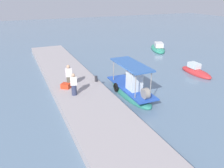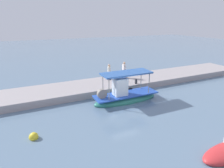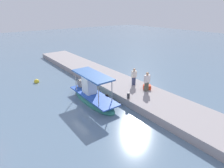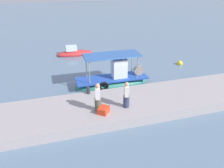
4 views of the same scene
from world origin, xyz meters
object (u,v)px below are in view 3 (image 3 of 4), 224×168
(marker_buoy, at_px, (37,82))
(fisherman_by_crate, at_px, (134,77))
(cargo_crate, at_px, (147,87))
(fisherman_near_bollard, at_px, (147,82))
(main_fishing_boat, at_px, (93,96))
(mooring_bollard, at_px, (128,95))

(marker_buoy, bearing_deg, fisherman_by_crate, -139.15)
(cargo_crate, bearing_deg, fisherman_near_bollard, 123.83)
(fisherman_near_bollard, bearing_deg, marker_buoy, 35.07)
(cargo_crate, distance_m, marker_buoy, 12.04)
(main_fishing_boat, height_order, mooring_bollard, main_fishing_boat)
(main_fishing_boat, relative_size, mooring_bollard, 12.09)
(fisherman_near_bollard, bearing_deg, mooring_bollard, 92.76)
(cargo_crate, bearing_deg, fisherman_by_crate, 10.21)
(main_fishing_boat, bearing_deg, fisherman_by_crate, -96.78)
(fisherman_by_crate, bearing_deg, mooring_bollard, 127.84)
(fisherman_near_bollard, xyz_separation_m, mooring_bollard, (-0.11, 2.30, -0.57))
(mooring_bollard, height_order, marker_buoy, mooring_bollard)
(main_fishing_boat, distance_m, fisherman_near_bollard, 4.99)
(main_fishing_boat, relative_size, fisherman_near_bollard, 3.29)
(cargo_crate, xyz_separation_m, marker_buoy, (9.58, 7.26, -0.71))
(fisherman_near_bollard, distance_m, mooring_bollard, 2.37)
(fisherman_by_crate, bearing_deg, main_fishing_boat, 83.22)
(main_fishing_boat, relative_size, cargo_crate, 8.71)
(mooring_bollard, relative_size, marker_buoy, 0.89)
(fisherman_near_bollard, relative_size, cargo_crate, 2.65)
(fisherman_near_bollard, relative_size, marker_buoy, 3.27)
(marker_buoy, bearing_deg, mooring_bollard, -155.17)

